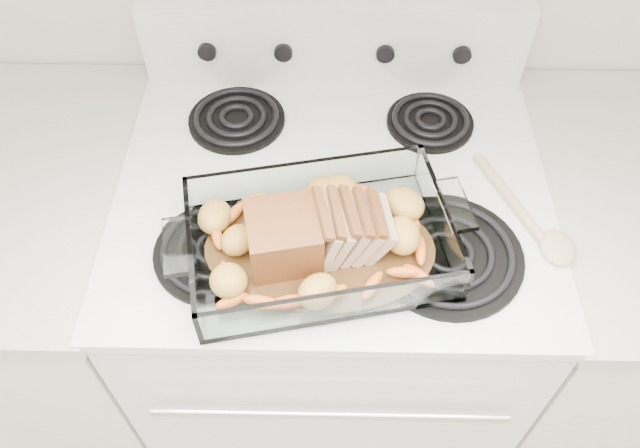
{
  "coord_description": "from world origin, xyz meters",
  "views": [
    {
      "loc": [
        -0.01,
        0.9,
        1.78
      ],
      "look_at": [
        -0.02,
        1.51,
        0.99
      ],
      "focal_mm": 35.0,
      "sensor_mm": 36.0,
      "label": 1
    }
  ],
  "objects_px": {
    "electric_range": "(330,310)",
    "pork_roast": "(306,233)",
    "baking_dish": "(320,244)",
    "counter_left": "(55,309)",
    "counter_right": "(607,318)"
  },
  "relations": [
    {
      "from": "counter_left",
      "to": "counter_right",
      "type": "xyz_separation_m",
      "value": [
        1.33,
        0.0,
        0.0
      ]
    },
    {
      "from": "electric_range",
      "to": "pork_roast",
      "type": "height_order",
      "value": "electric_range"
    },
    {
      "from": "counter_right",
      "to": "baking_dish",
      "type": "bearing_deg",
      "value": -166.83
    },
    {
      "from": "electric_range",
      "to": "counter_left",
      "type": "height_order",
      "value": "electric_range"
    },
    {
      "from": "baking_dish",
      "to": "counter_right",
      "type": "bearing_deg",
      "value": 1.45
    },
    {
      "from": "electric_range",
      "to": "counter_left",
      "type": "xyz_separation_m",
      "value": [
        -0.67,
        -0.0,
        -0.02
      ]
    },
    {
      "from": "baking_dish",
      "to": "pork_roast",
      "type": "relative_size",
      "value": 1.78
    },
    {
      "from": "electric_range",
      "to": "baking_dish",
      "type": "height_order",
      "value": "electric_range"
    },
    {
      "from": "electric_range",
      "to": "baking_dish",
      "type": "distance_m",
      "value": 0.51
    },
    {
      "from": "electric_range",
      "to": "pork_roast",
      "type": "distance_m",
      "value": 0.54
    },
    {
      "from": "pork_roast",
      "to": "baking_dish",
      "type": "bearing_deg",
      "value": 18.33
    },
    {
      "from": "counter_right",
      "to": "counter_left",
      "type": "bearing_deg",
      "value": 180.0
    },
    {
      "from": "counter_left",
      "to": "baking_dish",
      "type": "relative_size",
      "value": 2.27
    },
    {
      "from": "baking_dish",
      "to": "counter_left",
      "type": "bearing_deg",
      "value": 154.31
    },
    {
      "from": "counter_right",
      "to": "baking_dish",
      "type": "height_order",
      "value": "baking_dish"
    }
  ]
}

